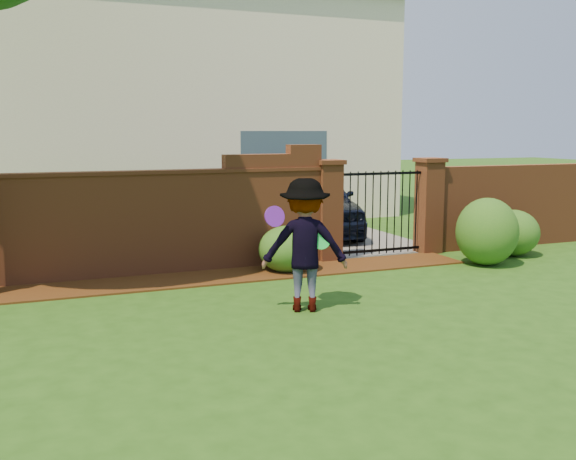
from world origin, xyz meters
name	(u,v)px	position (x,y,z in m)	size (l,w,h in m)	color
ground	(288,338)	(0.00, 0.00, -0.01)	(80.00, 80.00, 0.01)	#244B12
mulch_bed	(155,282)	(-0.95, 3.34, 0.01)	(11.10, 1.08, 0.03)	#391D0A
brick_wall	(80,224)	(-2.01, 4.00, 0.93)	(8.70, 0.31, 2.16)	brown
brick_wall_return	(510,206)	(6.60, 4.00, 0.85)	(4.00, 0.25, 1.70)	brown
pillar_left	(328,210)	(2.40, 4.00, 0.96)	(0.50, 0.50, 1.88)	brown
pillar_right	(429,205)	(4.60, 4.00, 0.96)	(0.50, 0.50, 1.88)	brown
iron_gate	(380,213)	(3.50, 4.00, 0.85)	(1.78, 0.03, 1.60)	black
driveway	(299,228)	(3.50, 8.00, 0.01)	(3.20, 8.00, 0.01)	slate
house	(165,104)	(1.00, 12.00, 3.16)	(12.40, 6.40, 6.30)	#F3E8CC
car	(314,203)	(3.39, 6.86, 0.75)	(1.78, 4.42, 1.51)	black
shrub_left	(287,249)	(1.31, 3.33, 0.40)	(0.98, 0.98, 0.80)	#1F5519
shrub_middle	(487,232)	(4.88, 2.56, 0.61)	(1.11, 1.11, 1.22)	#1F5519
shrub_right	(513,233)	(5.93, 3.10, 0.45)	(1.01, 1.01, 0.90)	#1F5519
man	(304,245)	(0.63, 0.99, 0.89)	(1.16, 0.67, 1.79)	gray
frisbee_purple	(275,216)	(0.17, 0.90, 1.32)	(0.27, 0.27, 0.03)	purple
frisbee_green	(321,240)	(0.81, 0.85, 0.98)	(0.25, 0.25, 0.02)	#1CD54A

